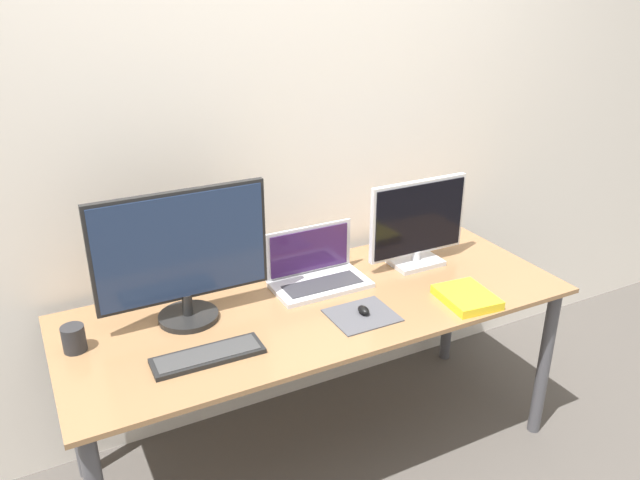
{
  "coord_description": "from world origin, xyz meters",
  "views": [
    {
      "loc": [
        -0.93,
        -1.43,
        1.84
      ],
      "look_at": [
        0.02,
        0.4,
        0.94
      ],
      "focal_mm": 35.0,
      "sensor_mm": 36.0,
      "label": 1
    }
  ],
  "objects": [
    {
      "name": "book",
      "position": [
        0.49,
        0.12,
        0.72
      ],
      "size": [
        0.2,
        0.23,
        0.03
      ],
      "color": "yellow",
      "rests_on": "desk"
    },
    {
      "name": "keyboard",
      "position": [
        -0.48,
        0.21,
        0.71
      ],
      "size": [
        0.36,
        0.12,
        0.02
      ],
      "color": "black",
      "rests_on": "desk"
    },
    {
      "name": "mousepad",
      "position": [
        0.09,
        0.21,
        0.71
      ],
      "size": [
        0.23,
        0.2,
        0.0
      ],
      "color": "#47474C",
      "rests_on": "desk"
    },
    {
      "name": "laptop",
      "position": [
        0.06,
        0.51,
        0.76
      ],
      "size": [
        0.37,
        0.21,
        0.21
      ],
      "color": "silver",
      "rests_on": "desk"
    },
    {
      "name": "wall_back",
      "position": [
        0.0,
        0.8,
        1.25
      ],
      "size": [
        7.0,
        0.05,
        2.5
      ],
      "color": "silver",
      "rests_on": "ground_plane"
    },
    {
      "name": "monitor_right",
      "position": [
        0.5,
        0.47,
        0.88
      ],
      "size": [
        0.44,
        0.15,
        0.36
      ],
      "color": "silver",
      "rests_on": "desk"
    },
    {
      "name": "mug",
      "position": [
        -0.85,
        0.45,
        0.75
      ],
      "size": [
        0.07,
        0.07,
        0.09
      ],
      "color": "#262628",
      "rests_on": "desk"
    },
    {
      "name": "monitor_left",
      "position": [
        -0.47,
        0.47,
        0.95
      ],
      "size": [
        0.6,
        0.21,
        0.48
      ],
      "color": "black",
      "rests_on": "desk"
    },
    {
      "name": "mouse",
      "position": [
        0.09,
        0.21,
        0.72
      ],
      "size": [
        0.03,
        0.06,
        0.03
      ],
      "color": "black",
      "rests_on": "mousepad"
    },
    {
      "name": "desk",
      "position": [
        0.0,
        0.37,
        0.61
      ],
      "size": [
        1.88,
        0.73,
        0.7
      ],
      "color": "olive",
      "rests_on": "ground_plane"
    }
  ]
}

